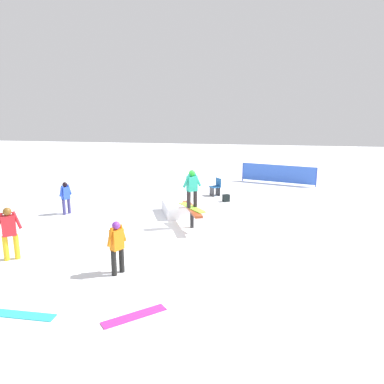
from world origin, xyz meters
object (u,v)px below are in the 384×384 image
(main_rider_on_rail, at_px, (192,189))
(backpack_on_snow, at_px, (226,198))
(bystander_orange, at_px, (117,245))
(bystander_blue, at_px, (66,196))
(loose_snowboard_cyan, at_px, (23,315))
(bystander_red, at_px, (9,231))
(loose_snowboard_magenta, at_px, (134,316))
(rail_feature, at_px, (192,211))
(folding_chair, at_px, (216,188))

(main_rider_on_rail, relative_size, backpack_on_snow, 4.15)
(bystander_orange, bearing_deg, main_rider_on_rail, 11.44)
(bystander_blue, height_order, loose_snowboard_cyan, bystander_blue)
(bystander_blue, relative_size, bystander_red, 0.86)
(bystander_red, xyz_separation_m, backpack_on_snow, (-7.76, 5.72, -0.72))
(bystander_red, distance_m, loose_snowboard_magenta, 5.14)
(rail_feature, distance_m, bystander_orange, 4.36)
(rail_feature, height_order, main_rider_on_rail, main_rider_on_rail)
(rail_feature, bearing_deg, main_rider_on_rail, 0.00)
(main_rider_on_rail, height_order, bystander_red, main_rider_on_rail)
(main_rider_on_rail, relative_size, bystander_orange, 0.96)
(bystander_blue, distance_m, loose_snowboard_magenta, 8.75)
(bystander_red, bearing_deg, folding_chair, 27.58)
(bystander_blue, height_order, folding_chair, bystander_blue)
(rail_feature, xyz_separation_m, bystander_red, (3.74, -4.75, 0.25))
(rail_feature, bearing_deg, loose_snowboard_magenta, -24.38)
(bystander_red, relative_size, backpack_on_snow, 4.65)
(loose_snowboard_cyan, bearing_deg, rail_feature, 67.94)
(bystander_orange, distance_m, backpack_on_snow, 8.51)
(bystander_blue, relative_size, bystander_orange, 0.92)
(rail_feature, relative_size, loose_snowboard_magenta, 1.48)
(rail_feature, relative_size, folding_chair, 2.42)
(rail_feature, bearing_deg, loose_snowboard_cyan, -44.31)
(main_rider_on_rail, bearing_deg, loose_snowboard_magenta, -41.08)
(main_rider_on_rail, bearing_deg, bystander_blue, -138.19)
(main_rider_on_rail, height_order, folding_chair, main_rider_on_rail)
(bystander_orange, xyz_separation_m, loose_snowboard_magenta, (1.96, 1.08, -0.81))
(backpack_on_snow, bearing_deg, folding_chair, 84.04)
(loose_snowboard_cyan, xyz_separation_m, folding_chair, (-11.57, 3.04, 0.40))
(bystander_orange, bearing_deg, loose_snowboard_magenta, -121.81)
(bystander_orange, relative_size, folding_chair, 1.67)
(main_rider_on_rail, height_order, loose_snowboard_magenta, main_rider_on_rail)
(loose_snowboard_magenta, relative_size, folding_chair, 1.63)
(main_rider_on_rail, xyz_separation_m, bystander_red, (3.74, -4.75, -0.56))
(rail_feature, distance_m, bystander_blue, 5.51)
(bystander_red, relative_size, loose_snowboard_cyan, 1.08)
(bystander_blue, relative_size, loose_snowboard_cyan, 0.93)
(loose_snowboard_magenta, xyz_separation_m, folding_chair, (-11.23, 0.64, 0.40))
(loose_snowboard_magenta, bearing_deg, bystander_blue, -94.91)
(loose_snowboard_cyan, relative_size, backpack_on_snow, 4.29)
(bystander_orange, xyz_separation_m, loose_snowboard_cyan, (2.31, -1.32, -0.81))
(rail_feature, xyz_separation_m, loose_snowboard_cyan, (6.45, -2.66, -0.62))
(loose_snowboard_cyan, distance_m, loose_snowboard_magenta, 2.42)
(loose_snowboard_magenta, bearing_deg, bystander_red, -69.03)
(bystander_blue, bearing_deg, backpack_on_snow, -37.73)
(bystander_red, bearing_deg, loose_snowboard_magenta, -60.20)
(bystander_red, distance_m, backpack_on_snow, 9.66)
(bystander_orange, relative_size, loose_snowboard_magenta, 1.03)
(main_rider_on_rail, bearing_deg, loose_snowboard_cyan, -61.01)
(main_rider_on_rail, relative_size, loose_snowboard_magenta, 0.98)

